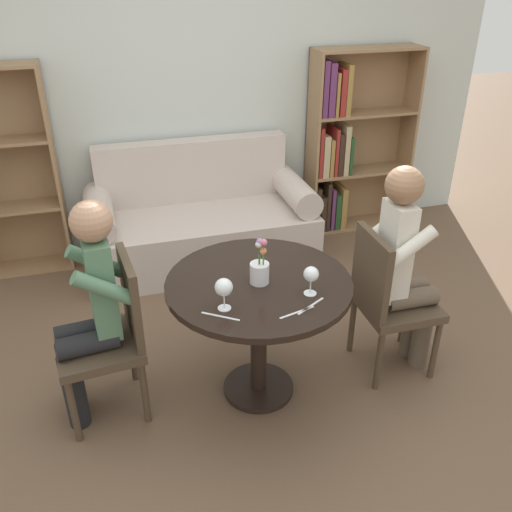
{
  "coord_description": "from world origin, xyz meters",
  "views": [
    {
      "loc": [
        -0.68,
        -2.26,
        2.18
      ],
      "look_at": [
        0.0,
        0.05,
        0.85
      ],
      "focal_mm": 38.0,
      "sensor_mm": 36.0,
      "label": 1
    }
  ],
  "objects_px": {
    "couch": "(201,224)",
    "person_left": "(89,311)",
    "bookshelf_right": "(345,147)",
    "chair_left": "(112,332)",
    "chair_right": "(387,297)",
    "wine_glass_right": "(311,275)",
    "flower_vase": "(260,269)",
    "wine_glass_left": "(224,288)",
    "person_right": "(405,268)"
  },
  "relations": [
    {
      "from": "couch",
      "to": "person_left",
      "type": "relative_size",
      "value": 1.43
    },
    {
      "from": "bookshelf_right",
      "to": "person_left",
      "type": "height_order",
      "value": "bookshelf_right"
    },
    {
      "from": "chair_left",
      "to": "chair_right",
      "type": "xyz_separation_m",
      "value": [
        1.52,
        -0.11,
        0.0
      ]
    },
    {
      "from": "chair_left",
      "to": "wine_glass_right",
      "type": "relative_size",
      "value": 5.99
    },
    {
      "from": "bookshelf_right",
      "to": "person_left",
      "type": "distance_m",
      "value": 2.84
    },
    {
      "from": "chair_left",
      "to": "flower_vase",
      "type": "distance_m",
      "value": 0.83
    },
    {
      "from": "bookshelf_right",
      "to": "chair_right",
      "type": "bearing_deg",
      "value": -107.14
    },
    {
      "from": "chair_left",
      "to": "flower_vase",
      "type": "height_order",
      "value": "flower_vase"
    },
    {
      "from": "chair_right",
      "to": "flower_vase",
      "type": "distance_m",
      "value": 0.82
    },
    {
      "from": "couch",
      "to": "wine_glass_left",
      "type": "bearing_deg",
      "value": -97.08
    },
    {
      "from": "wine_glass_right",
      "to": "wine_glass_left",
      "type": "bearing_deg",
      "value": -179.17
    },
    {
      "from": "person_left",
      "to": "flower_vase",
      "type": "xyz_separation_m",
      "value": [
        0.85,
        -0.1,
        0.16
      ]
    },
    {
      "from": "chair_right",
      "to": "wine_glass_left",
      "type": "bearing_deg",
      "value": 101.62
    },
    {
      "from": "couch",
      "to": "wine_glass_left",
      "type": "height_order",
      "value": "couch"
    },
    {
      "from": "bookshelf_right",
      "to": "chair_right",
      "type": "relative_size",
      "value": 1.73
    },
    {
      "from": "person_left",
      "to": "flower_vase",
      "type": "distance_m",
      "value": 0.87
    },
    {
      "from": "flower_vase",
      "to": "chair_right",
      "type": "bearing_deg",
      "value": 0.89
    },
    {
      "from": "chair_left",
      "to": "person_right",
      "type": "xyz_separation_m",
      "value": [
        1.61,
        -0.11,
        0.18
      ]
    },
    {
      "from": "person_right",
      "to": "wine_glass_right",
      "type": "distance_m",
      "value": 0.68
    },
    {
      "from": "chair_right",
      "to": "flower_vase",
      "type": "bearing_deg",
      "value": 91.67
    },
    {
      "from": "person_left",
      "to": "wine_glass_right",
      "type": "relative_size",
      "value": 8.17
    },
    {
      "from": "couch",
      "to": "bookshelf_right",
      "type": "relative_size",
      "value": 1.13
    },
    {
      "from": "person_left",
      "to": "person_right",
      "type": "xyz_separation_m",
      "value": [
        1.7,
        -0.09,
        0.02
      ]
    },
    {
      "from": "person_right",
      "to": "chair_left",
      "type": "bearing_deg",
      "value": 86.93
    },
    {
      "from": "couch",
      "to": "chair_right",
      "type": "relative_size",
      "value": 1.95
    },
    {
      "from": "chair_left",
      "to": "wine_glass_right",
      "type": "xyz_separation_m",
      "value": [
        0.97,
        -0.29,
        0.34
      ]
    },
    {
      "from": "wine_glass_left",
      "to": "wine_glass_right",
      "type": "relative_size",
      "value": 1.07
    },
    {
      "from": "bookshelf_right",
      "to": "wine_glass_right",
      "type": "relative_size",
      "value": 10.38
    },
    {
      "from": "couch",
      "to": "chair_right",
      "type": "distance_m",
      "value": 1.81
    },
    {
      "from": "wine_glass_left",
      "to": "flower_vase",
      "type": "distance_m",
      "value": 0.29
    },
    {
      "from": "chair_left",
      "to": "person_right",
      "type": "distance_m",
      "value": 1.62
    },
    {
      "from": "person_left",
      "to": "flower_vase",
      "type": "relative_size",
      "value": 4.84
    },
    {
      "from": "couch",
      "to": "flower_vase",
      "type": "xyz_separation_m",
      "value": [
        0.0,
        -1.64,
        0.5
      ]
    },
    {
      "from": "wine_glass_left",
      "to": "chair_right",
      "type": "bearing_deg",
      "value": 10.84
    },
    {
      "from": "couch",
      "to": "person_right",
      "type": "height_order",
      "value": "person_right"
    },
    {
      "from": "bookshelf_right",
      "to": "wine_glass_right",
      "type": "bearing_deg",
      "value": -118.63
    },
    {
      "from": "person_left",
      "to": "person_right",
      "type": "height_order",
      "value": "person_right"
    },
    {
      "from": "person_left",
      "to": "person_right",
      "type": "relative_size",
      "value": 0.97
    },
    {
      "from": "person_left",
      "to": "wine_glass_right",
      "type": "distance_m",
      "value": 1.11
    },
    {
      "from": "bookshelf_right",
      "to": "wine_glass_left",
      "type": "distance_m",
      "value": 2.61
    },
    {
      "from": "flower_vase",
      "to": "person_right",
      "type": "bearing_deg",
      "value": 0.66
    },
    {
      "from": "flower_vase",
      "to": "person_left",
      "type": "bearing_deg",
      "value": 173.1
    },
    {
      "from": "chair_left",
      "to": "wine_glass_left",
      "type": "xyz_separation_m",
      "value": [
        0.53,
        -0.29,
        0.35
      ]
    },
    {
      "from": "person_right",
      "to": "bookshelf_right",
      "type": "bearing_deg",
      "value": -13.89
    },
    {
      "from": "couch",
      "to": "chair_left",
      "type": "height_order",
      "value": "couch"
    },
    {
      "from": "couch",
      "to": "bookshelf_right",
      "type": "bearing_deg",
      "value": 11.21
    },
    {
      "from": "chair_left",
      "to": "person_left",
      "type": "height_order",
      "value": "person_left"
    },
    {
      "from": "chair_right",
      "to": "person_right",
      "type": "relative_size",
      "value": 0.71
    },
    {
      "from": "wine_glass_right",
      "to": "flower_vase",
      "type": "distance_m",
      "value": 0.27
    },
    {
      "from": "chair_left",
      "to": "chair_right",
      "type": "height_order",
      "value": "same"
    }
  ]
}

